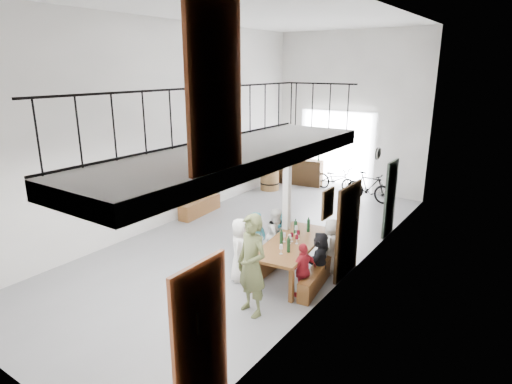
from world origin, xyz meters
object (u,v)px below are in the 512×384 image
Objects in this scene: side_bench at (200,207)px; bicycle_near at (336,179)px; oak_barrel at (270,176)px; tasting_table at (292,245)px; host_standing at (252,265)px; bench_inner at (269,260)px; serving_counter at (299,171)px.

side_bench is 0.98× the size of bicycle_near.
tasting_table is at bearing -53.27° from oak_barrel.
bicycle_near is at bearing 120.56° from host_standing.
bench_inner is 4.16m from side_bench.
serving_counter is 9.08m from host_standing.
tasting_table is 6.81m from bicycle_near.
tasting_table reaches higher than bench_inner.
tasting_table is 1.42× the size of bicycle_near.
side_bench reaches higher than bench_inner.
side_bench is at bearing 150.53° from bench_inner.
tasting_table is 0.77m from bench_inner.
host_standing reaches higher than oak_barrel.
bench_inner is at bearing -27.00° from side_bench.
bench_inner is 6.37m from oak_barrel.
host_standing is at bearing -153.06° from bicycle_near.
host_standing is at bearing -73.91° from serving_counter.
bench_inner is at bearing 170.22° from tasting_table.
bench_inner is at bearing -57.33° from oak_barrel.
serving_counter is (-2.96, 6.65, 0.28)m from bench_inner.
side_bench is at bearing 165.86° from bicycle_near.
bench_inner is 6.64m from bicycle_near.
oak_barrel is at bearing -118.08° from serving_counter.
host_standing is at bearing -93.74° from tasting_table.
oak_barrel is at bearing 120.21° from bench_inner.
bicycle_near is (-2.06, 8.15, -0.50)m from host_standing.
bicycle_near is at bearing 99.42° from bench_inner.
oak_barrel is 0.60× the size of bicycle_near.
tasting_table is at bearing -24.03° from side_bench.
bicycle_near reaches higher than bench_inner.
serving_counter is 0.98× the size of host_standing.
bench_inner is at bearing -73.63° from serving_counter.
serving_counter is at bearing 110.32° from tasting_table.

